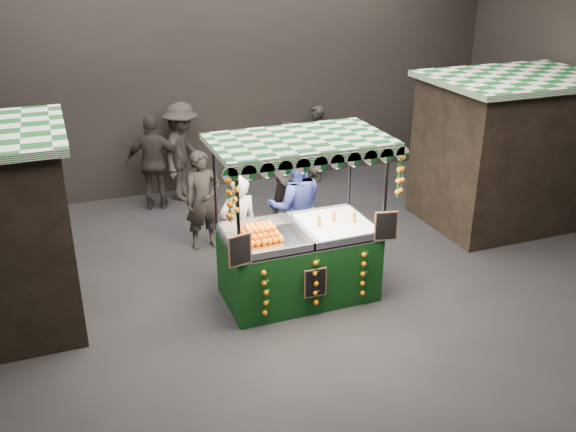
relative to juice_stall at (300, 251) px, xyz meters
name	(u,v)px	position (x,y,z in m)	size (l,w,h in m)	color
ground	(311,302)	(0.08, -0.20, -0.72)	(12.00, 12.00, 0.00)	black
market_hall	(315,57)	(0.08, -0.20, 2.66)	(12.10, 10.10, 5.05)	black
neighbour_stall_right	(510,149)	(4.48, 1.30, 0.58)	(3.00, 2.20, 2.60)	black
juice_stall	(300,251)	(0.00, 0.00, 0.00)	(2.41, 1.41, 2.33)	black
vendor_grey	(238,228)	(-0.64, 0.81, 0.10)	(0.65, 0.48, 1.65)	gray
vendor_blue	(295,207)	(0.36, 1.10, 0.18)	(1.00, 0.85, 1.82)	navy
shopper_0	(203,200)	(-0.86, 2.07, 0.10)	(0.63, 0.44, 1.64)	black
shopper_1	(292,174)	(0.83, 2.46, 0.20)	(1.08, 0.95, 1.85)	#292221
shopper_2	(154,163)	(-1.30, 4.02, 0.18)	(1.13, 0.69, 1.80)	#2C2824
shopper_3	(182,152)	(-0.71, 4.30, 0.23)	(1.29, 1.42, 1.91)	#2C2623
shopper_4	(2,193)	(-3.91, 3.60, 0.08)	(0.93, 0.91, 1.61)	black
shopper_5	(470,161)	(4.33, 2.17, 0.12)	(0.93, 1.64, 1.68)	#2A2622
shopper_6	(316,143)	(2.12, 4.40, 0.07)	(0.46, 0.63, 1.59)	black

